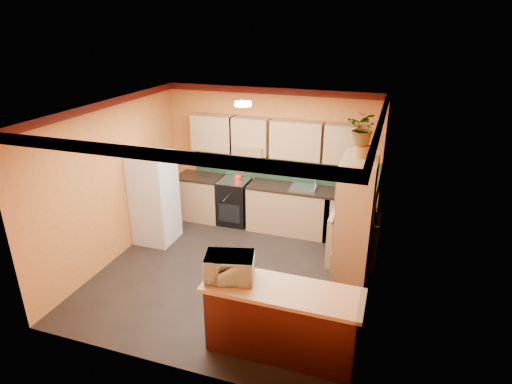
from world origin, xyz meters
TOP-DOWN VIEW (x-y plane):
  - room_shell at (0.02, 0.28)m, footprint 4.24×4.24m
  - base_cabinets_back at (-0.02, 1.80)m, footprint 3.65×0.60m
  - countertop_back at (-0.02, 1.80)m, footprint 3.65×0.62m
  - stove at (-0.65, 1.80)m, footprint 0.58×0.58m
  - kettle at (-0.55, 1.75)m, footprint 0.21×0.21m
  - sink at (0.75, 1.80)m, footprint 0.48×0.40m
  - base_cabinets_right at (1.80, 0.93)m, footprint 0.60×0.80m
  - countertop_right at (1.80, 0.93)m, footprint 0.62×0.80m
  - fridge at (-1.75, 0.65)m, footprint 0.68×0.66m
  - pantry at (1.85, 0.23)m, footprint 0.48×0.90m
  - fern_pot at (1.85, 0.28)m, footprint 0.22×0.22m
  - fern at (1.85, 0.28)m, footprint 0.51×0.47m
  - breakfast_bar at (1.22, -1.44)m, footprint 1.80×0.55m
  - bar_top at (1.22, -1.44)m, footprint 1.90×0.65m
  - microwave at (0.56, -1.44)m, footprint 0.66×0.53m

SIDE VIEW (x-z plane):
  - base_cabinets_back at x=-0.02m, z-range 0.00..0.88m
  - base_cabinets_right at x=1.80m, z-range 0.00..0.88m
  - breakfast_bar at x=1.22m, z-range 0.00..0.88m
  - stove at x=-0.65m, z-range 0.00..0.91m
  - fridge at x=-1.75m, z-range 0.00..1.70m
  - countertop_back at x=-0.02m, z-range 0.88..0.92m
  - countertop_right at x=1.80m, z-range 0.88..0.92m
  - bar_top at x=1.22m, z-range 0.88..0.93m
  - sink at x=0.75m, z-range 0.92..0.95m
  - kettle at x=-0.55m, z-range 0.91..1.09m
  - pantry at x=1.85m, z-range 0.00..2.10m
  - microwave at x=0.56m, z-range 0.93..1.25m
  - room_shell at x=0.02m, z-range 0.73..3.45m
  - fern_pot at x=1.85m, z-range 2.10..2.26m
  - fern at x=1.85m, z-range 2.26..2.73m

